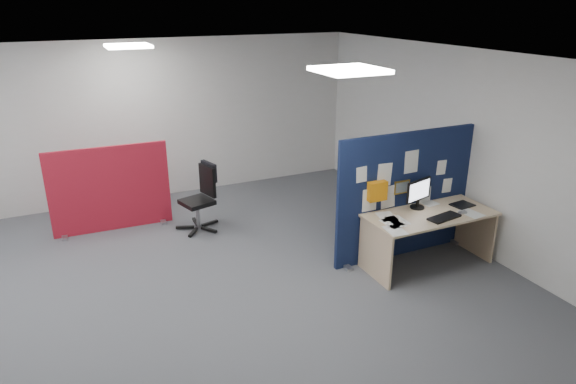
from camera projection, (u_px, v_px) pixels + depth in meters
name	position (u px, v px, depth m)	size (l,w,h in m)	color
floor	(143.00, 308.00, 5.85)	(9.00, 9.00, 0.00)	#55585D
ceiling	(114.00, 66.00, 4.88)	(9.00, 7.00, 0.02)	white
wall_back	(96.00, 126.00, 8.33)	(9.00, 0.02, 2.70)	silver
wall_right	(462.00, 148.00, 7.13)	(0.02, 7.00, 2.70)	silver
ceiling_lights	(138.00, 60.00, 5.59)	(4.10, 4.10, 0.04)	white
navy_divider	(405.00, 195.00, 6.78)	(2.09, 0.30, 1.72)	#0E1936
main_desk	(427.00, 225.00, 6.63)	(1.69, 0.75, 0.73)	tan
monitor_main	(419.00, 192.00, 6.64)	(0.44, 0.19, 0.39)	black
keyboard	(444.00, 217.00, 6.40)	(0.45, 0.18, 0.03)	black
mouse	(462.00, 213.00, 6.53)	(0.10, 0.06, 0.03)	gray
paper_tray	(462.00, 205.00, 6.79)	(0.28, 0.22, 0.01)	black
red_divider	(110.00, 190.00, 7.61)	(1.73, 0.30, 1.30)	maroon
office_chair	(202.00, 193.00, 7.69)	(0.66, 0.64, 1.00)	black
desk_papers	(412.00, 217.00, 6.42)	(1.43, 0.89, 0.00)	white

